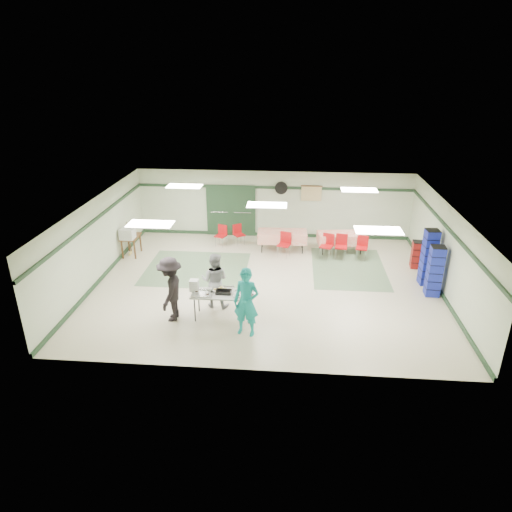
# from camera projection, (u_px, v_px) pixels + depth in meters

# --- Properties ---
(floor) EXTENTS (11.00, 11.00, 0.00)m
(floor) POSITION_uv_depth(u_px,v_px,m) (266.00, 284.00, 14.84)
(floor) COLOR beige
(floor) RESTS_ON ground
(ceiling) EXTENTS (11.00, 11.00, 0.00)m
(ceiling) POSITION_uv_depth(u_px,v_px,m) (267.00, 204.00, 13.78)
(ceiling) COLOR silver
(ceiling) RESTS_ON wall_back
(wall_back) EXTENTS (11.00, 0.00, 11.00)m
(wall_back) POSITION_uv_depth(u_px,v_px,m) (273.00, 204.00, 18.43)
(wall_back) COLOR #B5C0A4
(wall_back) RESTS_ON floor
(wall_front) EXTENTS (11.00, 0.00, 11.00)m
(wall_front) POSITION_uv_depth(u_px,v_px,m) (254.00, 321.00, 10.19)
(wall_front) COLOR #B5C0A4
(wall_front) RESTS_ON floor
(wall_left) EXTENTS (0.00, 9.00, 9.00)m
(wall_left) POSITION_uv_depth(u_px,v_px,m) (97.00, 240.00, 14.73)
(wall_left) COLOR #B5C0A4
(wall_left) RESTS_ON floor
(wall_right) EXTENTS (0.00, 9.00, 9.00)m
(wall_right) POSITION_uv_depth(u_px,v_px,m) (446.00, 251.00, 13.89)
(wall_right) COLOR #B5C0A4
(wall_right) RESTS_ON floor
(trim_back) EXTENTS (11.00, 0.06, 0.10)m
(trim_back) POSITION_uv_depth(u_px,v_px,m) (274.00, 188.00, 18.13)
(trim_back) COLOR #1F3A23
(trim_back) RESTS_ON wall_back
(baseboard_back) EXTENTS (11.00, 0.06, 0.12)m
(baseboard_back) POSITION_uv_depth(u_px,v_px,m) (273.00, 234.00, 18.91)
(baseboard_back) COLOR #1F3A23
(baseboard_back) RESTS_ON floor
(trim_left) EXTENTS (0.06, 9.00, 0.10)m
(trim_left) POSITION_uv_depth(u_px,v_px,m) (95.00, 220.00, 14.45)
(trim_left) COLOR #1F3A23
(trim_left) RESTS_ON wall_back
(baseboard_left) EXTENTS (0.06, 9.00, 0.12)m
(baseboard_left) POSITION_uv_depth(u_px,v_px,m) (103.00, 276.00, 15.24)
(baseboard_left) COLOR #1F3A23
(baseboard_left) RESTS_ON floor
(trim_right) EXTENTS (0.06, 9.00, 0.10)m
(trim_right) POSITION_uv_depth(u_px,v_px,m) (449.00, 230.00, 13.61)
(trim_right) COLOR #1F3A23
(trim_right) RESTS_ON wall_back
(baseboard_right) EXTENTS (0.06, 9.00, 0.12)m
(baseboard_right) POSITION_uv_depth(u_px,v_px,m) (439.00, 289.00, 14.40)
(baseboard_right) COLOR #1F3A23
(baseboard_right) RESTS_ON floor
(green_patch_a) EXTENTS (3.50, 3.00, 0.01)m
(green_patch_a) POSITION_uv_depth(u_px,v_px,m) (197.00, 268.00, 15.95)
(green_patch_a) COLOR slate
(green_patch_a) RESTS_ON floor
(green_patch_b) EXTENTS (2.50, 3.50, 0.01)m
(green_patch_b) POSITION_uv_depth(u_px,v_px,m) (348.00, 268.00, 16.00)
(green_patch_b) COLOR slate
(green_patch_b) RESTS_ON floor
(double_door_left) EXTENTS (0.90, 0.06, 2.10)m
(double_door_left) POSITION_uv_depth(u_px,v_px,m) (220.00, 210.00, 18.66)
(double_door_left) COLOR #949694
(double_door_left) RESTS_ON floor
(double_door_right) EXTENTS (0.90, 0.06, 2.10)m
(double_door_right) POSITION_uv_depth(u_px,v_px,m) (243.00, 211.00, 18.59)
(double_door_right) COLOR #949694
(double_door_right) RESTS_ON floor
(door_frame) EXTENTS (2.00, 0.03, 2.15)m
(door_frame) POSITION_uv_depth(u_px,v_px,m) (231.00, 211.00, 18.61)
(door_frame) COLOR #1F3A23
(door_frame) RESTS_ON floor
(wall_fan) EXTENTS (0.50, 0.10, 0.50)m
(wall_fan) POSITION_uv_depth(u_px,v_px,m) (281.00, 188.00, 18.08)
(wall_fan) COLOR black
(wall_fan) RESTS_ON wall_back
(scroll_banner) EXTENTS (0.80, 0.02, 0.60)m
(scroll_banner) POSITION_uv_depth(u_px,v_px,m) (311.00, 194.00, 18.06)
(scroll_banner) COLOR #D3BE84
(scroll_banner) RESTS_ON wall_back
(serving_table) EXTENTS (1.73, 0.71, 0.76)m
(serving_table) POSITION_uv_depth(u_px,v_px,m) (223.00, 295.00, 12.65)
(serving_table) COLOR #B1B1AC
(serving_table) RESTS_ON floor
(sheet_tray_right) EXTENTS (0.57, 0.43, 0.02)m
(sheet_tray_right) POSITION_uv_depth(u_px,v_px,m) (244.00, 294.00, 12.56)
(sheet_tray_right) COLOR silver
(sheet_tray_right) RESTS_ON serving_table
(sheet_tray_mid) EXTENTS (0.61, 0.47, 0.02)m
(sheet_tray_mid) POSITION_uv_depth(u_px,v_px,m) (223.00, 290.00, 12.79)
(sheet_tray_mid) COLOR silver
(sheet_tray_mid) RESTS_ON serving_table
(sheet_tray_left) EXTENTS (0.58, 0.44, 0.02)m
(sheet_tray_left) POSITION_uv_depth(u_px,v_px,m) (202.00, 294.00, 12.58)
(sheet_tray_left) COLOR silver
(sheet_tray_left) RESTS_ON serving_table
(baking_pan) EXTENTS (0.44, 0.28, 0.08)m
(baking_pan) POSITION_uv_depth(u_px,v_px,m) (224.00, 292.00, 12.63)
(baking_pan) COLOR black
(baking_pan) RESTS_ON serving_table
(foam_box_stack) EXTENTS (0.24, 0.22, 0.33)m
(foam_box_stack) POSITION_uv_depth(u_px,v_px,m) (194.00, 285.00, 12.71)
(foam_box_stack) COLOR white
(foam_box_stack) RESTS_ON serving_table
(volunteer_teal) EXTENTS (0.77, 0.59, 1.88)m
(volunteer_teal) POSITION_uv_depth(u_px,v_px,m) (246.00, 302.00, 11.80)
(volunteer_teal) COLOR teal
(volunteer_teal) RESTS_ON floor
(volunteer_grey) EXTENTS (0.88, 0.72, 1.67)m
(volunteer_grey) POSITION_uv_depth(u_px,v_px,m) (215.00, 280.00, 13.22)
(volunteer_grey) COLOR gray
(volunteer_grey) RESTS_ON floor
(volunteer_dark) EXTENTS (0.70, 1.21, 1.86)m
(volunteer_dark) POSITION_uv_depth(u_px,v_px,m) (171.00, 289.00, 12.49)
(volunteer_dark) COLOR black
(volunteer_dark) RESTS_ON floor
(dining_table_a) EXTENTS (1.79, 0.97, 0.77)m
(dining_table_a) POSITION_uv_depth(u_px,v_px,m) (341.00, 238.00, 17.13)
(dining_table_a) COLOR red
(dining_table_a) RESTS_ON floor
(dining_table_b) EXTENTS (1.86, 0.86, 0.77)m
(dining_table_b) POSITION_uv_depth(u_px,v_px,m) (282.00, 236.00, 17.30)
(dining_table_b) COLOR red
(dining_table_b) RESTS_ON floor
(chair_a) EXTENTS (0.47, 0.47, 0.90)m
(chair_a) POSITION_uv_depth(u_px,v_px,m) (341.00, 244.00, 16.62)
(chair_a) COLOR #B6100E
(chair_a) RESTS_ON floor
(chair_b) EXTENTS (0.55, 0.55, 0.91)m
(chair_b) POSITION_uv_depth(u_px,v_px,m) (327.00, 243.00, 16.65)
(chair_b) COLOR #B6100E
(chair_b) RESTS_ON floor
(chair_c) EXTENTS (0.48, 0.48, 0.86)m
(chair_c) POSITION_uv_depth(u_px,v_px,m) (362.00, 245.00, 16.57)
(chair_c) COLOR #B6100E
(chair_c) RESTS_ON floor
(chair_d) EXTENTS (0.54, 0.54, 0.92)m
(chair_d) POSITION_uv_depth(u_px,v_px,m) (285.00, 242.00, 16.77)
(chair_d) COLOR #B6100E
(chair_d) RESTS_ON floor
(chair_loose_a) EXTENTS (0.53, 0.53, 0.81)m
(chair_loose_a) POSITION_uv_depth(u_px,v_px,m) (238.00, 232.00, 17.88)
(chair_loose_a) COLOR #B6100E
(chair_loose_a) RESTS_ON floor
(chair_loose_b) EXTENTS (0.50, 0.50, 0.83)m
(chair_loose_b) POSITION_uv_depth(u_px,v_px,m) (222.00, 233.00, 17.76)
(chair_loose_b) COLOR #B6100E
(chair_loose_b) RESTS_ON floor
(crate_stack_blue_a) EXTENTS (0.44, 0.44, 1.62)m
(crate_stack_blue_a) POSITION_uv_depth(u_px,v_px,m) (435.00, 271.00, 13.84)
(crate_stack_blue_a) COLOR #1A2C9C
(crate_stack_blue_a) RESTS_ON floor
(crate_stack_red) EXTENTS (0.41, 0.41, 0.98)m
(crate_stack_red) POSITION_uv_depth(u_px,v_px,m) (417.00, 255.00, 15.85)
(crate_stack_red) COLOR maroon
(crate_stack_red) RESTS_ON floor
(crate_stack_blue_b) EXTENTS (0.44, 0.44, 1.87)m
(crate_stack_blue_b) POSITION_uv_depth(u_px,v_px,m) (429.00, 257.00, 14.50)
(crate_stack_blue_b) COLOR #1A2C9C
(crate_stack_blue_b) RESTS_ON floor
(printer_table) EXTENTS (0.60, 0.91, 0.74)m
(printer_table) POSITION_uv_depth(u_px,v_px,m) (131.00, 239.00, 16.83)
(printer_table) COLOR brown
(printer_table) RESTS_ON floor
(office_printer) EXTENTS (0.50, 0.44, 0.38)m
(office_printer) POSITION_uv_depth(u_px,v_px,m) (128.00, 234.00, 16.48)
(office_printer) COLOR #B7B7B2
(office_printer) RESTS_ON printer_table
(broom) EXTENTS (0.07, 0.21, 1.28)m
(broom) POSITION_uv_depth(u_px,v_px,m) (129.00, 237.00, 16.88)
(broom) COLOR brown
(broom) RESTS_ON floor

